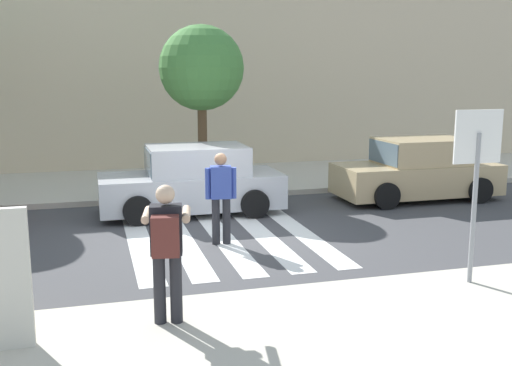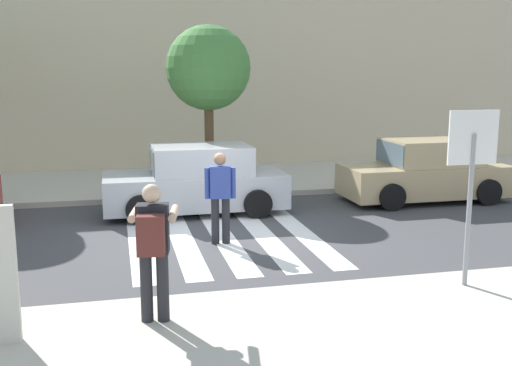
{
  "view_description": "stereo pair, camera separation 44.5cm",
  "coord_description": "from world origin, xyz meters",
  "px_view_note": "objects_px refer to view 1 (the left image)",
  "views": [
    {
      "loc": [
        -2.41,
        -11.02,
        3.16
      ],
      "look_at": [
        0.6,
        -0.2,
        1.1
      ],
      "focal_mm": 42.0,
      "sensor_mm": 36.0,
      "label": 1
    },
    {
      "loc": [
        -1.98,
        -11.13,
        3.16
      ],
      "look_at": [
        0.6,
        -0.2,
        1.1
      ],
      "focal_mm": 42.0,
      "sensor_mm": 36.0,
      "label": 2
    }
  ],
  "objects_px": {
    "parked_car_silver": "(193,182)",
    "street_tree_center": "(201,69)",
    "stop_sign": "(477,158)",
    "parked_car_tan": "(418,171)",
    "photographer_with_backpack": "(166,242)",
    "pedestrian_crossing": "(221,193)"
  },
  "relations": [
    {
      "from": "stop_sign",
      "to": "parked_car_tan",
      "type": "xyz_separation_m",
      "value": [
        2.7,
        6.05,
        -1.25
      ]
    },
    {
      "from": "parked_car_silver",
      "to": "street_tree_center",
      "type": "distance_m",
      "value": 3.29
    },
    {
      "from": "photographer_with_backpack",
      "to": "pedestrian_crossing",
      "type": "bearing_deg",
      "value": 68.32
    },
    {
      "from": "parked_car_tan",
      "to": "pedestrian_crossing",
      "type": "bearing_deg",
      "value": -154.85
    },
    {
      "from": "pedestrian_crossing",
      "to": "street_tree_center",
      "type": "xyz_separation_m",
      "value": [
        0.53,
        4.65,
        2.3
      ]
    },
    {
      "from": "pedestrian_crossing",
      "to": "parked_car_silver",
      "type": "height_order",
      "value": "pedestrian_crossing"
    },
    {
      "from": "parked_car_silver",
      "to": "parked_car_tan",
      "type": "relative_size",
      "value": 1.0
    },
    {
      "from": "photographer_with_backpack",
      "to": "parked_car_tan",
      "type": "relative_size",
      "value": 0.42
    },
    {
      "from": "pedestrian_crossing",
      "to": "parked_car_tan",
      "type": "distance_m",
      "value": 6.29
    },
    {
      "from": "stop_sign",
      "to": "pedestrian_crossing",
      "type": "relative_size",
      "value": 1.46
    },
    {
      "from": "parked_car_silver",
      "to": "street_tree_center",
      "type": "xyz_separation_m",
      "value": [
        0.61,
        1.99,
        2.55
      ]
    },
    {
      "from": "parked_car_tan",
      "to": "street_tree_center",
      "type": "distance_m",
      "value": 6.09
    },
    {
      "from": "photographer_with_backpack",
      "to": "parked_car_silver",
      "type": "bearing_deg",
      "value": 77.69
    },
    {
      "from": "parked_car_silver",
      "to": "parked_car_tan",
      "type": "distance_m",
      "value": 5.77
    },
    {
      "from": "stop_sign",
      "to": "parked_car_silver",
      "type": "distance_m",
      "value": 6.9
    },
    {
      "from": "street_tree_center",
      "to": "pedestrian_crossing",
      "type": "bearing_deg",
      "value": -96.48
    },
    {
      "from": "pedestrian_crossing",
      "to": "street_tree_center",
      "type": "height_order",
      "value": "street_tree_center"
    },
    {
      "from": "photographer_with_backpack",
      "to": "street_tree_center",
      "type": "height_order",
      "value": "street_tree_center"
    },
    {
      "from": "street_tree_center",
      "to": "photographer_with_backpack",
      "type": "bearing_deg",
      "value": -103.45
    },
    {
      "from": "stop_sign",
      "to": "parked_car_silver",
      "type": "relative_size",
      "value": 0.62
    },
    {
      "from": "stop_sign",
      "to": "parked_car_tan",
      "type": "relative_size",
      "value": 0.62
    },
    {
      "from": "stop_sign",
      "to": "photographer_with_backpack",
      "type": "xyz_separation_m",
      "value": [
        -4.46,
        -0.31,
        -0.81
      ]
    }
  ]
}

